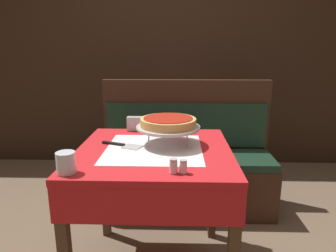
% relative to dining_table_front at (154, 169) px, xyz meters
% --- Properties ---
extents(dining_table_front, '(0.82, 0.82, 0.78)m').
position_rel_dining_table_front_xyz_m(dining_table_front, '(0.00, 0.00, 0.00)').
color(dining_table_front, red).
rests_on(dining_table_front, ground_plane).
extents(dining_table_rear, '(0.63, 0.63, 0.77)m').
position_rel_dining_table_front_xyz_m(dining_table_rear, '(0.19, 1.45, 0.00)').
color(dining_table_rear, red).
rests_on(dining_table_rear, ground_plane).
extents(booth_bench, '(1.40, 0.47, 1.05)m').
position_rel_dining_table_front_xyz_m(booth_bench, '(0.20, 0.80, -0.34)').
color(booth_bench, '#3D2316').
rests_on(booth_bench, ground_plane).
extents(back_wall_panel, '(6.00, 0.04, 2.40)m').
position_rel_dining_table_front_xyz_m(back_wall_panel, '(0.00, 1.86, 0.54)').
color(back_wall_panel, black).
rests_on(back_wall_panel, ground_plane).
extents(pizza_pan_stand, '(0.35, 0.35, 0.11)m').
position_rel_dining_table_front_xyz_m(pizza_pan_stand, '(0.07, 0.07, 0.21)').
color(pizza_pan_stand, '#ADADB2').
rests_on(pizza_pan_stand, dining_table_front).
extents(deep_dish_pizza, '(0.31, 0.31, 0.05)m').
position_rel_dining_table_front_xyz_m(deep_dish_pizza, '(0.07, 0.07, 0.25)').
color(deep_dish_pizza, tan).
rests_on(deep_dish_pizza, pizza_pan_stand).
extents(pizza_server, '(0.24, 0.14, 0.01)m').
position_rel_dining_table_front_xyz_m(pizza_server, '(-0.18, 0.04, 0.12)').
color(pizza_server, '#BCBCC1').
rests_on(pizza_server, dining_table_front).
extents(water_glass_near, '(0.08, 0.08, 0.09)m').
position_rel_dining_table_front_xyz_m(water_glass_near, '(-0.35, -0.34, 0.16)').
color(water_glass_near, silver).
rests_on(water_glass_near, dining_table_front).
extents(salt_shaker, '(0.04, 0.04, 0.06)m').
position_rel_dining_table_front_xyz_m(salt_shaker, '(0.11, -0.32, 0.15)').
color(salt_shaker, silver).
rests_on(salt_shaker, dining_table_front).
extents(pepper_shaker, '(0.03, 0.03, 0.06)m').
position_rel_dining_table_front_xyz_m(pepper_shaker, '(0.15, -0.32, 0.15)').
color(pepper_shaker, silver).
rests_on(pepper_shaker, dining_table_front).
extents(napkin_holder, '(0.10, 0.05, 0.09)m').
position_rel_dining_table_front_xyz_m(napkin_holder, '(-0.15, 0.36, 0.16)').
color(napkin_holder, '#B2B2B7').
rests_on(napkin_holder, dining_table_front).
extents(condiment_caddy, '(0.13, 0.13, 0.14)m').
position_rel_dining_table_front_xyz_m(condiment_caddy, '(0.22, 1.38, 0.14)').
color(condiment_caddy, black).
rests_on(condiment_caddy, dining_table_rear).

